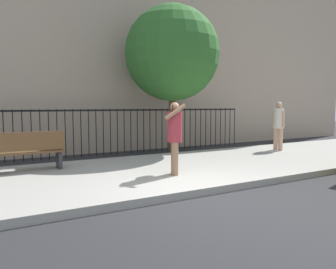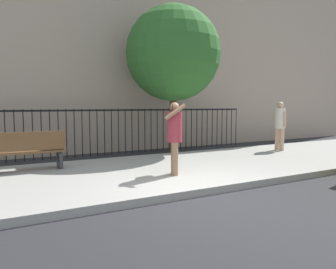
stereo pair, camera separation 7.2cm
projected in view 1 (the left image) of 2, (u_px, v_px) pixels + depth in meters
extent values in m
plane|color=#28282B|center=(201.00, 197.00, 6.16)|extent=(60.00, 60.00, 0.00)
cube|color=#9E9B93|center=(148.00, 172.00, 8.05)|extent=(28.00, 4.40, 0.15)
cube|color=tan|center=(77.00, 6.00, 13.00)|extent=(28.00, 4.00, 11.25)
cube|color=black|center=(99.00, 110.00, 11.12)|extent=(12.00, 0.04, 0.06)
cylinder|color=black|center=(4.00, 136.00, 9.72)|extent=(0.03, 0.03, 1.60)
cylinder|color=black|center=(13.00, 136.00, 9.85)|extent=(0.03, 0.03, 1.60)
cylinder|color=black|center=(22.00, 136.00, 9.98)|extent=(0.03, 0.03, 1.60)
cylinder|color=black|center=(31.00, 135.00, 10.10)|extent=(0.03, 0.03, 1.60)
cylinder|color=black|center=(40.00, 135.00, 10.23)|extent=(0.03, 0.03, 1.60)
cylinder|color=black|center=(49.00, 134.00, 10.36)|extent=(0.03, 0.03, 1.60)
cylinder|color=black|center=(57.00, 134.00, 10.48)|extent=(0.03, 0.03, 1.60)
cylinder|color=black|center=(65.00, 134.00, 10.61)|extent=(0.03, 0.03, 1.60)
cylinder|color=black|center=(73.00, 133.00, 10.74)|extent=(0.03, 0.03, 1.60)
cylinder|color=black|center=(81.00, 133.00, 10.87)|extent=(0.03, 0.03, 1.60)
cylinder|color=black|center=(89.00, 133.00, 10.99)|extent=(0.03, 0.03, 1.60)
cylinder|color=black|center=(96.00, 132.00, 11.12)|extent=(0.03, 0.03, 1.60)
cylinder|color=black|center=(103.00, 132.00, 11.25)|extent=(0.03, 0.03, 1.60)
cylinder|color=black|center=(110.00, 132.00, 11.37)|extent=(0.03, 0.03, 1.60)
cylinder|color=black|center=(117.00, 132.00, 11.50)|extent=(0.03, 0.03, 1.60)
cylinder|color=black|center=(124.00, 131.00, 11.63)|extent=(0.03, 0.03, 1.60)
cylinder|color=black|center=(131.00, 131.00, 11.75)|extent=(0.03, 0.03, 1.60)
cylinder|color=black|center=(137.00, 131.00, 11.88)|extent=(0.03, 0.03, 1.60)
cylinder|color=black|center=(144.00, 130.00, 12.01)|extent=(0.03, 0.03, 1.60)
cylinder|color=black|center=(150.00, 130.00, 12.13)|extent=(0.03, 0.03, 1.60)
cylinder|color=black|center=(156.00, 130.00, 12.26)|extent=(0.03, 0.03, 1.60)
cylinder|color=black|center=(162.00, 130.00, 12.39)|extent=(0.03, 0.03, 1.60)
cylinder|color=black|center=(168.00, 129.00, 12.52)|extent=(0.03, 0.03, 1.60)
cylinder|color=black|center=(174.00, 129.00, 12.64)|extent=(0.03, 0.03, 1.60)
cylinder|color=black|center=(179.00, 129.00, 12.77)|extent=(0.03, 0.03, 1.60)
cylinder|color=black|center=(185.00, 129.00, 12.90)|extent=(0.03, 0.03, 1.60)
cylinder|color=black|center=(190.00, 129.00, 13.02)|extent=(0.03, 0.03, 1.60)
cylinder|color=black|center=(195.00, 128.00, 13.15)|extent=(0.03, 0.03, 1.60)
cylinder|color=black|center=(201.00, 128.00, 13.28)|extent=(0.03, 0.03, 1.60)
cylinder|color=black|center=(206.00, 128.00, 13.40)|extent=(0.03, 0.03, 1.60)
cylinder|color=black|center=(211.00, 128.00, 13.53)|extent=(0.03, 0.03, 1.60)
cylinder|color=black|center=(216.00, 127.00, 13.66)|extent=(0.03, 0.03, 1.60)
cylinder|color=black|center=(220.00, 127.00, 13.78)|extent=(0.03, 0.03, 1.60)
cylinder|color=black|center=(225.00, 127.00, 13.91)|extent=(0.03, 0.03, 1.60)
cylinder|color=black|center=(230.00, 127.00, 14.04)|extent=(0.03, 0.03, 1.60)
cylinder|color=black|center=(234.00, 127.00, 14.17)|extent=(0.03, 0.03, 1.60)
cylinder|color=#936B4C|center=(175.00, 159.00, 7.32)|extent=(0.15, 0.15, 0.74)
cylinder|color=#936B4C|center=(174.00, 158.00, 7.52)|extent=(0.15, 0.15, 0.74)
cylinder|color=#992D38|center=(175.00, 127.00, 7.36)|extent=(0.46, 0.46, 0.68)
sphere|color=#936B4C|center=(175.00, 107.00, 7.32)|extent=(0.21, 0.21, 0.21)
cylinder|color=#936B4C|center=(175.00, 112.00, 7.13)|extent=(0.47, 0.29, 0.37)
cylinder|color=#936B4C|center=(174.00, 127.00, 7.56)|extent=(0.09, 0.09, 0.52)
cube|color=black|center=(173.00, 108.00, 7.17)|extent=(0.04, 0.07, 0.15)
cube|color=brown|center=(174.00, 131.00, 7.63)|extent=(0.27, 0.32, 0.34)
cylinder|color=tan|center=(280.00, 140.00, 11.39)|extent=(0.15, 0.15, 0.77)
cylinder|color=tan|center=(276.00, 139.00, 11.56)|extent=(0.15, 0.15, 0.77)
cylinder|color=silver|center=(279.00, 118.00, 11.41)|extent=(0.36, 0.36, 0.70)
sphere|color=tan|center=(279.00, 105.00, 11.37)|extent=(0.22, 0.22, 0.22)
cylinder|color=tan|center=(284.00, 119.00, 11.25)|extent=(0.09, 0.09, 0.53)
cylinder|color=tan|center=(274.00, 119.00, 11.58)|extent=(0.09, 0.09, 0.53)
cube|color=brown|center=(29.00, 152.00, 7.84)|extent=(1.60, 0.45, 0.05)
cube|color=brown|center=(29.00, 141.00, 7.65)|extent=(1.60, 0.06, 0.44)
cube|color=#333338|center=(59.00, 160.00, 8.21)|extent=(0.08, 0.41, 0.40)
cylinder|color=#4C3823|center=(172.00, 118.00, 11.26)|extent=(0.24, 0.24, 2.58)
sphere|color=#2D6628|center=(172.00, 53.00, 11.07)|extent=(3.20, 3.20, 3.20)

